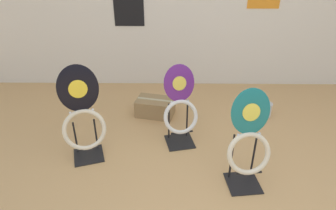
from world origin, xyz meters
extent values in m
cube|color=black|center=(-0.87, 2.46, 1.15)|extent=(0.39, 0.01, 0.61)
cube|color=black|center=(-1.12, 0.78, 0.01)|extent=(0.35, 0.35, 0.01)
cylinder|color=black|center=(-1.25, 0.83, 0.18)|extent=(0.02, 0.02, 0.34)
cylinder|color=black|center=(-1.06, 0.89, 0.18)|extent=(0.02, 0.02, 0.34)
cylinder|color=black|center=(-1.10, 0.70, 0.15)|extent=(0.22, 0.09, 0.02)
torus|color=beige|center=(-1.12, 0.76, 0.32)|extent=(0.43, 0.26, 0.40)
ellipsoid|color=black|center=(-1.14, 0.82, 0.72)|extent=(0.37, 0.18, 0.45)
ellipsoid|color=yellow|center=(-1.13, 0.81, 0.72)|extent=(0.16, 0.07, 0.17)
sphere|color=silver|center=(-1.23, 0.77, 0.50)|extent=(0.02, 0.02, 0.02)
sphere|color=silver|center=(-1.04, 0.83, 0.50)|extent=(0.02, 0.02, 0.02)
cube|color=black|center=(-0.22, 1.01, 0.01)|extent=(0.33, 0.33, 0.01)
cylinder|color=black|center=(-0.33, 1.08, 0.22)|extent=(0.02, 0.02, 0.41)
cylinder|color=black|center=(-0.14, 1.12, 0.22)|extent=(0.02, 0.02, 0.41)
cylinder|color=black|center=(-0.20, 0.94, 0.18)|extent=(0.22, 0.07, 0.02)
torus|color=silver|center=(-0.21, 0.99, 0.32)|extent=(0.38, 0.24, 0.34)
ellipsoid|color=#60237F|center=(-0.24, 1.09, 0.65)|extent=(0.32, 0.16, 0.37)
ellipsoid|color=#E5CC4C|center=(-0.23, 1.07, 0.66)|extent=(0.14, 0.06, 0.14)
sphere|color=silver|center=(-0.31, 1.03, 0.47)|extent=(0.02, 0.02, 0.02)
sphere|color=silver|center=(-0.14, 1.07, 0.47)|extent=(0.02, 0.02, 0.02)
cube|color=black|center=(0.32, 0.41, 0.01)|extent=(0.31, 0.31, 0.01)
cylinder|color=black|center=(0.21, 0.49, 0.24)|extent=(0.02, 0.02, 0.45)
cylinder|color=black|center=(0.41, 0.51, 0.24)|extent=(0.02, 0.02, 0.45)
cylinder|color=black|center=(0.33, 0.34, 0.19)|extent=(0.22, 0.04, 0.02)
torus|color=beige|center=(0.32, 0.39, 0.35)|extent=(0.38, 0.21, 0.36)
ellipsoid|color=#197075|center=(0.31, 0.48, 0.69)|extent=(0.33, 0.13, 0.39)
ellipsoid|color=#EADB4C|center=(0.31, 0.47, 0.70)|extent=(0.15, 0.05, 0.15)
sphere|color=silver|center=(0.23, 0.44, 0.50)|extent=(0.02, 0.02, 0.02)
sphere|color=silver|center=(0.40, 0.46, 0.50)|extent=(0.02, 0.02, 0.02)
cylinder|color=silver|center=(0.81, 1.56, 0.09)|extent=(0.15, 0.15, 0.17)
torus|color=silver|center=(0.81, 1.56, 0.17)|extent=(0.15, 0.15, 0.01)
cylinder|color=#B2B2B7|center=(0.81, 1.56, 0.18)|extent=(0.13, 0.13, 0.00)
cube|color=#93754C|center=(-0.50, 1.58, 0.10)|extent=(0.49, 0.37, 0.20)
cube|color=#B7AD89|center=(-0.50, 1.58, 0.20)|extent=(0.43, 0.13, 0.00)
camera|label=1|loc=(-0.31, -1.54, 1.89)|focal=32.00mm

